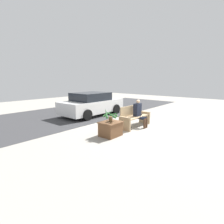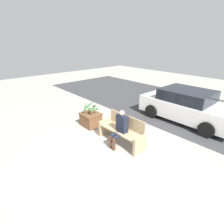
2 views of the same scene
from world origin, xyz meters
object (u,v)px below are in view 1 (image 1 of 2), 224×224
person_seated (139,112)px  planter_box (111,128)px  potted_plant (111,115)px  parked_car (92,104)px  bench (134,117)px

person_seated → planter_box: size_ratio=1.58×
potted_plant → parked_car: (2.33, 3.51, -0.15)m
planter_box → person_seated: bearing=-4.0°
person_seated → potted_plant: (-1.84, 0.13, 0.14)m
bench → planter_box: size_ratio=2.23×
planter_box → potted_plant: potted_plant is taller
bench → potted_plant: (-1.76, -0.07, 0.38)m
bench → planter_box: (-1.77, -0.07, -0.15)m
planter_box → bench: bearing=2.2°
person_seated → planter_box: bearing=176.0°
planter_box → parked_car: size_ratio=0.20×
person_seated → planter_box: person_seated is taller
person_seated → potted_plant: bearing=176.1°
planter_box → parked_car: parked_car is taller
person_seated → potted_plant: size_ratio=2.00×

